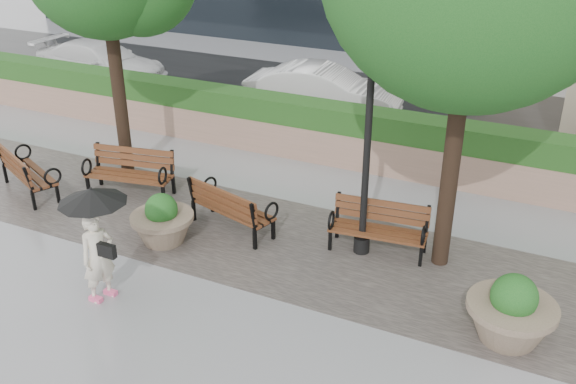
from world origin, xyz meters
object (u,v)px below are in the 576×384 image
at_px(bench_1, 131,182).
at_px(planter_right, 511,315).
at_px(car_right, 323,92).
at_px(car_left, 101,63).
at_px(bench_0, 30,181).
at_px(bench_2, 232,217).
at_px(lamppost, 367,150).
at_px(planter_left, 163,224).
at_px(pedestrian, 96,234).
at_px(bench_3, 378,238).

height_order(bench_1, planter_right, planter_right).
xyz_separation_m(planter_right, car_right, (-6.18, 7.79, 0.29)).
bearing_deg(car_left, bench_1, -135.94).
bearing_deg(planter_right, bench_1, 169.41).
bearing_deg(bench_0, car_left, -35.82).
bearing_deg(bench_2, lamppost, -157.32).
distance_m(planter_left, pedestrian, 2.00).
height_order(bench_3, car_right, car_right).
bearing_deg(lamppost, car_left, 150.47).
xyz_separation_m(bench_0, car_right, (3.62, 7.19, 0.42)).
xyz_separation_m(lamppost, car_right, (-3.47, 6.43, -1.26)).
distance_m(bench_1, planter_right, 7.99).
height_order(bench_2, car_left, car_left).
bearing_deg(car_left, pedestrian, -139.66).
bearing_deg(planter_right, bench_0, 176.47).
bearing_deg(pedestrian, planter_right, -53.96).
height_order(planter_left, pedestrian, pedestrian).
xyz_separation_m(bench_0, car_left, (-4.03, 7.07, 0.38)).
distance_m(bench_3, planter_right, 2.89).
bearing_deg(pedestrian, planter_left, 25.54).
bearing_deg(bench_2, bench_1, 7.09).
bearing_deg(planter_left, bench_3, 20.62).
distance_m(car_right, pedestrian, 9.50).
bearing_deg(bench_1, bench_2, -19.64).
relative_size(bench_3, pedestrian, 0.93).
distance_m(lamppost, car_right, 7.41).
distance_m(bench_3, lamppost, 1.72).
xyz_separation_m(car_right, pedestrian, (0.28, -9.48, 0.45)).
xyz_separation_m(bench_0, lamppost, (7.09, 0.76, 1.68)).
bearing_deg(bench_3, bench_0, -179.38).
bearing_deg(car_left, bench_0, -150.21).
height_order(lamppost, car_left, lamppost).
bearing_deg(planter_left, lamppost, 19.94).
distance_m(bench_1, car_right, 6.56).
distance_m(bench_0, bench_3, 7.39).
xyz_separation_m(planter_left, lamppost, (3.37, 1.22, 1.59)).
xyz_separation_m(bench_3, car_right, (-3.72, 6.29, 0.43)).
bearing_deg(bench_0, pedestrian, 173.98).
distance_m(lamppost, car_left, 12.86).
relative_size(bench_1, bench_3, 1.08).
height_order(bench_1, car_left, car_left).
height_order(bench_1, lamppost, lamppost).
relative_size(planter_right, lamppost, 0.29).
bearing_deg(bench_3, planter_right, -37.73).
bearing_deg(planter_left, car_right, 90.75).
bearing_deg(planter_left, bench_2, 45.52).
relative_size(bench_1, planter_left, 1.66).
bearing_deg(bench_0, lamppost, -149.42).
height_order(bench_1, bench_2, bench_1).
height_order(lamppost, pedestrian, lamppost).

